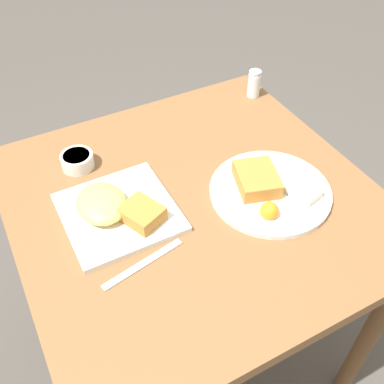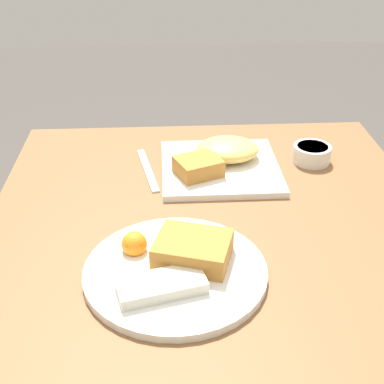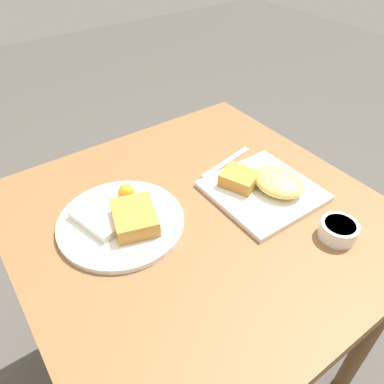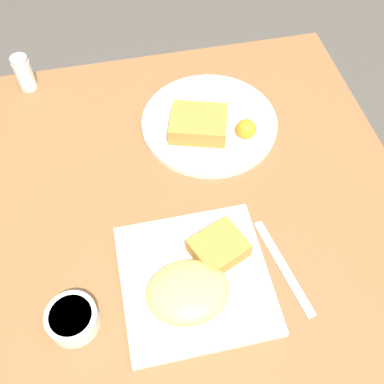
{
  "view_description": "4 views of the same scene",
  "coord_description": "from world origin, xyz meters",
  "px_view_note": "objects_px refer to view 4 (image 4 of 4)",
  "views": [
    {
      "loc": [
        0.68,
        -0.37,
        1.55
      ],
      "look_at": [
        0.01,
        -0.01,
        0.79
      ],
      "focal_mm": 42.0,
      "sensor_mm": 36.0,
      "label": 1
    },
    {
      "loc": [
        0.09,
        0.86,
        1.32
      ],
      "look_at": [
        0.04,
        -0.02,
        0.8
      ],
      "focal_mm": 50.0,
      "sensor_mm": 36.0,
      "label": 2
    },
    {
      "loc": [
        -0.54,
        0.4,
        1.4
      ],
      "look_at": [
        0.02,
        0.0,
        0.82
      ],
      "focal_mm": 35.0,
      "sensor_mm": 36.0,
      "label": 3
    },
    {
      "loc": [
        -0.1,
        -0.49,
        1.51
      ],
      "look_at": [
        -0.01,
        -0.04,
        0.82
      ],
      "focal_mm": 42.0,
      "sensor_mm": 36.0,
      "label": 4
    }
  ],
  "objects_px": {
    "plate_oval_far": "(209,121)",
    "sauce_ramekin": "(73,319)",
    "butter_knife": "(283,267)",
    "salt_shaker": "(25,75)",
    "plate_square_near": "(196,280)"
  },
  "relations": [
    {
      "from": "plate_oval_far",
      "to": "sauce_ramekin",
      "type": "relative_size",
      "value": 3.53
    },
    {
      "from": "plate_oval_far",
      "to": "butter_knife",
      "type": "height_order",
      "value": "plate_oval_far"
    },
    {
      "from": "butter_knife",
      "to": "salt_shaker",
      "type": "bearing_deg",
      "value": 26.78
    },
    {
      "from": "plate_square_near",
      "to": "sauce_ramekin",
      "type": "relative_size",
      "value": 3.01
    },
    {
      "from": "plate_oval_far",
      "to": "butter_knife",
      "type": "relative_size",
      "value": 1.51
    },
    {
      "from": "sauce_ramekin",
      "to": "salt_shaker",
      "type": "xyz_separation_m",
      "value": [
        -0.07,
        0.6,
        0.02
      ]
    },
    {
      "from": "plate_square_near",
      "to": "salt_shaker",
      "type": "distance_m",
      "value": 0.64
    },
    {
      "from": "plate_square_near",
      "to": "plate_oval_far",
      "type": "distance_m",
      "value": 0.38
    },
    {
      "from": "plate_square_near",
      "to": "sauce_ramekin",
      "type": "distance_m",
      "value": 0.21
    },
    {
      "from": "plate_oval_far",
      "to": "salt_shaker",
      "type": "bearing_deg",
      "value": 151.36
    },
    {
      "from": "plate_square_near",
      "to": "butter_knife",
      "type": "height_order",
      "value": "plate_square_near"
    },
    {
      "from": "plate_square_near",
      "to": "sauce_ramekin",
      "type": "bearing_deg",
      "value": -173.43
    },
    {
      "from": "plate_square_near",
      "to": "butter_knife",
      "type": "distance_m",
      "value": 0.16
    },
    {
      "from": "sauce_ramekin",
      "to": "salt_shaker",
      "type": "height_order",
      "value": "salt_shaker"
    },
    {
      "from": "plate_oval_far",
      "to": "sauce_ramekin",
      "type": "xyz_separation_m",
      "value": [
        -0.32,
        -0.38,
        0.0
      ]
    }
  ]
}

